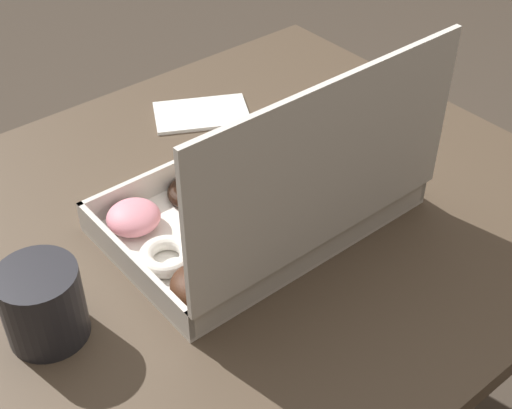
% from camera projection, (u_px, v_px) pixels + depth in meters
% --- Properties ---
extents(dining_table, '(1.01, 0.82, 0.73)m').
position_uv_depth(dining_table, '(226.00, 275.00, 1.08)').
color(dining_table, '#4C3D2D').
rests_on(dining_table, ground_plane).
extents(donut_box, '(0.42, 0.27, 0.28)m').
position_uv_depth(donut_box, '(271.00, 199.00, 0.97)').
color(donut_box, silver).
rests_on(donut_box, dining_table).
extents(coffee_mug, '(0.10, 0.10, 0.10)m').
position_uv_depth(coffee_mug, '(43.00, 303.00, 0.82)').
color(coffee_mug, '#232328').
rests_on(coffee_mug, dining_table).
extents(paper_napkin, '(0.19, 0.16, 0.01)m').
position_uv_depth(paper_napkin, '(202.00, 114.00, 1.23)').
color(paper_napkin, white).
rests_on(paper_napkin, dining_table).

